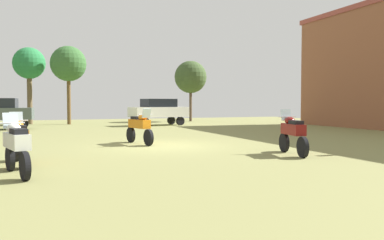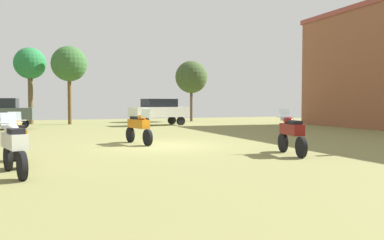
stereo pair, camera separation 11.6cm
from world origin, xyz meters
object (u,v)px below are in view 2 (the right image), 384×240
tree_5 (69,64)px  motorcycle_8 (14,145)px  motorcycle_4 (291,133)px  tree_4 (30,65)px  tree_1 (191,77)px  motorcycle_5 (139,126)px  car_2 (159,110)px  motorcycle_7 (17,139)px

tree_5 → motorcycle_8: bearing=-96.7°
motorcycle_4 → tree_4: (-8.62, 22.95, 4.01)m
tree_1 → tree_4: size_ratio=0.91×
motorcycle_5 → tree_1: (9.01, 17.70, 3.29)m
motorcycle_4 → tree_5: 22.58m
car_2 → tree_4: bearing=49.2°
motorcycle_4 → motorcycle_5: (-3.98, 5.04, 0.01)m
motorcycle_7 → tree_1: 25.78m
tree_1 → tree_4: 13.67m
car_2 → tree_4: size_ratio=0.75×
tree_4 → tree_5: 3.25m
motorcycle_5 → motorcycle_8: size_ratio=1.06×
motorcycle_8 → car_2: car_2 is taller
motorcycle_5 → motorcycle_8: bearing=39.8°
motorcycle_4 → tree_1: tree_1 is taller
motorcycle_4 → tree_1: bearing=88.7°
motorcycle_7 → tree_1: (13.40, 21.78, 3.32)m
motorcycle_4 → motorcycle_8: motorcycle_4 is taller
motorcycle_4 → motorcycle_7: 8.43m
car_2 → tree_1: 7.44m
car_2 → tree_4: 11.16m
motorcycle_5 → tree_4: (-4.64, 17.91, 4.00)m
motorcycle_7 → car_2: car_2 is taller
car_2 → motorcycle_5: bearing=150.1°
motorcycle_5 → car_2: car_2 is taller
motorcycle_4 → car_2: 17.60m
tree_1 → tree_4: bearing=179.1°
car_2 → tree_4: (-9.11, 5.36, 3.57)m
tree_5 → tree_4: bearing=152.8°
motorcycle_4 → motorcycle_5: bearing=139.4°
motorcycle_7 → motorcycle_8: 1.73m
motorcycle_4 → motorcycle_7: size_ratio=0.98×
tree_4 → car_2: bearing=-30.5°
tree_1 → tree_4: (-13.65, 0.21, 0.71)m
motorcycle_7 → tree_1: tree_1 is taller
car_2 → tree_5: tree_5 is taller
motorcycle_4 → motorcycle_8: bearing=-163.6°
motorcycle_5 → tree_4: tree_4 is taller
car_2 → tree_5: 8.16m
motorcycle_4 → motorcycle_5: motorcycle_5 is taller
tree_1 → tree_5: tree_5 is taller
motorcycle_4 → motorcycle_7: bearing=-175.4°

